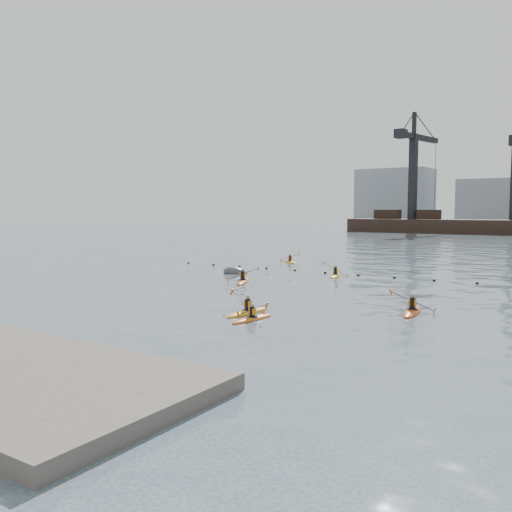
# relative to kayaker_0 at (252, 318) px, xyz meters

# --- Properties ---
(ground) EXTENTS (400.00, 400.00, 0.00)m
(ground) POSITION_rel_kayaker_0_xyz_m (-3.56, -3.05, -0.09)
(ground) COLOR #34424C
(ground) RESTS_ON ground
(float_line) EXTENTS (33.24, 0.73, 0.24)m
(float_line) POSITION_rel_kayaker_0_xyz_m (-4.06, 19.48, -0.06)
(float_line) COLOR black
(float_line) RESTS_ON ground
(barge_pier) EXTENTS (72.00, 19.30, 29.50)m
(barge_pier) POSITION_rel_kayaker_0_xyz_m (-3.79, 106.94, 1.81)
(barge_pier) COLOR black
(barge_pier) RESTS_ON ground
(kayaker_0) EXTENTS (1.97, 2.90, 1.08)m
(kayaker_0) POSITION_rel_kayaker_0_xyz_m (0.00, 0.00, 0.00)
(kayaker_0) COLOR orange
(kayaker_0) RESTS_ON ground
(kayaker_1) EXTENTS (2.30, 3.33, 1.31)m
(kayaker_1) POSITION_rel_kayaker_0_xyz_m (-1.10, 1.25, 0.01)
(kayaker_1) COLOR gold
(kayaker_1) RESTS_ON ground
(kayaker_2) EXTENTS (2.30, 3.55, 1.36)m
(kayaker_2) POSITION_rel_kayaker_0_xyz_m (-8.10, 10.89, 0.02)
(kayaker_2) COLOR #C05912
(kayaker_2) RESTS_ON ground
(kayaker_3) EXTENTS (2.15, 3.18, 1.32)m
(kayaker_3) POSITION_rel_kayaker_0_xyz_m (-3.98, 17.99, 0.01)
(kayaker_3) COLOR gold
(kayaker_3) RESTS_ON ground
(kayaker_4) EXTENTS (2.41, 3.56, 1.32)m
(kayaker_4) POSITION_rel_kayaker_0_xyz_m (5.90, 6.04, 0.02)
(kayaker_4) COLOR #CE4213
(kayaker_4) RESTS_ON ground
(kayaker_5) EXTENTS (2.77, 2.47, 1.13)m
(kayaker_5) POSITION_rel_kayaker_0_xyz_m (-12.63, 25.77, 0.01)
(kayaker_5) COLOR gold
(kayaker_5) RESTS_ON ground
(mooring_buoy) EXTENTS (2.62, 2.17, 1.48)m
(mooring_buoy) POSITION_rel_kayaker_0_xyz_m (-11.77, 15.18, -0.09)
(mooring_buoy) COLOR #3D4043
(mooring_buoy) RESTS_ON ground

